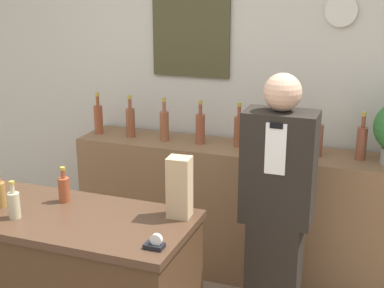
# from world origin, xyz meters

# --- Properties ---
(back_wall) EXTENTS (5.20, 0.09, 2.70)m
(back_wall) POSITION_xyz_m (-0.00, 2.00, 1.35)
(back_wall) COLOR beige
(back_wall) RESTS_ON ground_plane
(back_shelf) EXTENTS (2.38, 0.43, 0.97)m
(back_shelf) POSITION_xyz_m (0.22, 1.72, 0.48)
(back_shelf) COLOR brown
(back_shelf) RESTS_ON ground_plane
(shopkeeper) EXTENTS (0.41, 0.26, 1.61)m
(shopkeeper) POSITION_xyz_m (0.61, 1.11, 0.80)
(shopkeeper) COLOR black
(shopkeeper) RESTS_ON ground_plane
(paper_bag) EXTENTS (0.12, 0.11, 0.32)m
(paper_bag) POSITION_xyz_m (0.20, 0.62, 1.07)
(paper_bag) COLOR tan
(paper_bag) RESTS_ON display_counter
(tape_dispenser) EXTENTS (0.09, 0.06, 0.07)m
(tape_dispenser) POSITION_xyz_m (0.23, 0.25, 0.93)
(tape_dispenser) COLOR black
(tape_dispenser) RESTS_ON display_counter
(counter_bottle_2) EXTENTS (0.06, 0.06, 0.20)m
(counter_bottle_2) POSITION_xyz_m (-0.74, 0.40, 0.99)
(counter_bottle_2) COLOR olive
(counter_bottle_2) RESTS_ON display_counter
(counter_bottle_3) EXTENTS (0.06, 0.06, 0.20)m
(counter_bottle_3) POSITION_xyz_m (-0.58, 0.31, 0.99)
(counter_bottle_3) COLOR tan
(counter_bottle_3) RESTS_ON display_counter
(counter_bottle_4) EXTENTS (0.06, 0.06, 0.20)m
(counter_bottle_4) POSITION_xyz_m (-0.46, 0.58, 0.99)
(counter_bottle_4) COLOR brown
(counter_bottle_4) RESTS_ON display_counter
(shelf_bottle_0) EXTENTS (0.07, 0.07, 0.31)m
(shelf_bottle_0) POSITION_xyz_m (-0.89, 1.71, 1.09)
(shelf_bottle_0) COLOR brown
(shelf_bottle_0) RESTS_ON back_shelf
(shelf_bottle_1) EXTENTS (0.07, 0.07, 0.31)m
(shelf_bottle_1) POSITION_xyz_m (-0.62, 1.71, 1.09)
(shelf_bottle_1) COLOR brown
(shelf_bottle_1) RESTS_ON back_shelf
(shelf_bottle_2) EXTENTS (0.07, 0.07, 0.31)m
(shelf_bottle_2) POSITION_xyz_m (-0.35, 1.71, 1.09)
(shelf_bottle_2) COLOR brown
(shelf_bottle_2) RESTS_ON back_shelf
(shelf_bottle_3) EXTENTS (0.07, 0.07, 0.31)m
(shelf_bottle_3) POSITION_xyz_m (-0.07, 1.71, 1.09)
(shelf_bottle_3) COLOR brown
(shelf_bottle_3) RESTS_ON back_shelf
(shelf_bottle_4) EXTENTS (0.07, 0.07, 0.31)m
(shelf_bottle_4) POSITION_xyz_m (0.20, 1.74, 1.09)
(shelf_bottle_4) COLOR brown
(shelf_bottle_4) RESTS_ON back_shelf
(shelf_bottle_5) EXTENTS (0.07, 0.07, 0.31)m
(shelf_bottle_5) POSITION_xyz_m (0.48, 1.74, 1.09)
(shelf_bottle_5) COLOR brown
(shelf_bottle_5) RESTS_ON back_shelf
(shelf_bottle_6) EXTENTS (0.07, 0.07, 0.31)m
(shelf_bottle_6) POSITION_xyz_m (0.75, 1.71, 1.09)
(shelf_bottle_6) COLOR brown
(shelf_bottle_6) RESTS_ON back_shelf
(shelf_bottle_7) EXTENTS (0.07, 0.07, 0.31)m
(shelf_bottle_7) POSITION_xyz_m (1.02, 1.74, 1.09)
(shelf_bottle_7) COLOR brown
(shelf_bottle_7) RESTS_ON back_shelf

